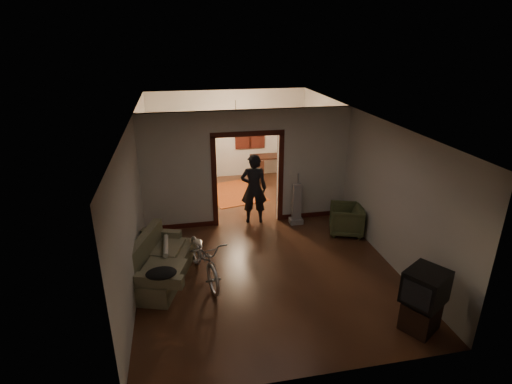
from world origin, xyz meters
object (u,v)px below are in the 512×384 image
object	(u,v)px
sofa	(161,258)
armchair	(346,219)
person	(254,189)
locker	(187,156)
bicycle	(204,257)
desk	(267,168)

from	to	relation	value
sofa	armchair	xyz separation A→B (m)	(4.22, 1.07, -0.08)
person	locker	distance (m)	3.33
person	bicycle	bearing A→B (deg)	67.09
desk	locker	bearing A→B (deg)	175.43
bicycle	sofa	bearing A→B (deg)	156.93
armchair	desk	xyz separation A→B (m)	(-0.98, 4.03, 0.04)
bicycle	armchair	distance (m)	3.62
desk	sofa	bearing A→B (deg)	-127.40
person	desk	xyz separation A→B (m)	(1.02, 3.00, -0.50)
sofa	person	bearing A→B (deg)	61.98
person	desk	size ratio (longest dim) A/B	1.69
sofa	desk	world-z (taller)	sofa
locker	desk	size ratio (longest dim) A/B	1.78
bicycle	locker	size ratio (longest dim) A/B	0.94
person	locker	world-z (taller)	locker
desk	armchair	bearing A→B (deg)	-81.30
sofa	armchair	bearing A→B (deg)	32.66
person	armchair	bearing A→B (deg)	161.67
bicycle	person	world-z (taller)	person
bicycle	locker	world-z (taller)	locker
person	desk	world-z (taller)	person
sofa	armchair	size ratio (longest dim) A/B	2.45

